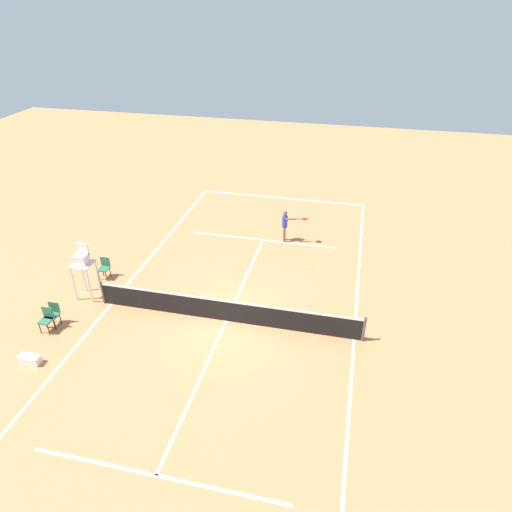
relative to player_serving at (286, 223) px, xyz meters
The scene contains 10 objects.
ground_plane 7.04m from the player_serving, 80.69° to the left, with size 60.00×60.00×0.00m, color #D37A4C.
court_lines 7.04m from the player_serving, 80.69° to the left, with size 9.87×24.50×0.01m.
tennis_net 6.98m from the player_serving, 80.69° to the left, with size 10.47×0.10×1.07m.
player_serving is the anchor object (origin of this frame).
tennis_ball 2.95m from the player_serving, 125.42° to the left, with size 0.07×0.07×0.07m, color #CCE033.
umpire_chair 9.73m from the player_serving, 42.46° to the left, with size 0.80×0.80×2.41m.
courtside_chair_near 11.35m from the player_serving, 49.02° to the left, with size 0.44×0.46×0.95m.
courtside_chair_mid 8.85m from the player_serving, 35.33° to the left, with size 0.44×0.46×0.95m.
courtside_chair_far 11.63m from the player_serving, 49.88° to the left, with size 0.44×0.46×0.95m.
equipment_bag 12.77m from the player_serving, 56.28° to the left, with size 0.76×0.32×0.30m, color white.
Camera 1 is at (-4.27, 13.46, 11.25)m, focal length 32.27 mm.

